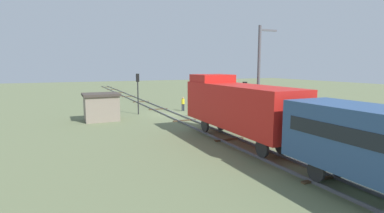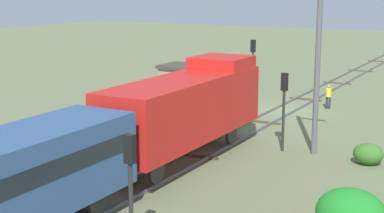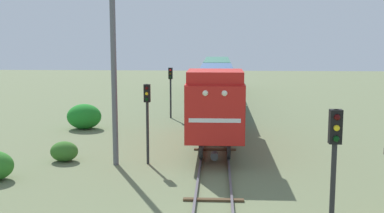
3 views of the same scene
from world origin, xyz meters
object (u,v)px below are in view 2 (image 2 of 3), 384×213
traffic_signal_near (253,59)px  relay_hut (186,83)px  catenary_mast (319,62)px  worker_near_track (329,95)px  traffic_signal_mid (284,97)px  traffic_signal_far (130,173)px  locomotive (187,106)px

traffic_signal_near → relay_hut: bearing=27.8°
catenary_mast → relay_hut: bearing=-34.9°
worker_near_track → relay_hut: 10.24m
traffic_signal_near → traffic_signal_mid: bearing=120.4°
traffic_signal_far → worker_near_track: size_ratio=2.36×
traffic_signal_mid → relay_hut: 14.21m
traffic_signal_near → worker_near_track: (-5.60, -0.33, -2.17)m
traffic_signal_mid → traffic_signal_far: size_ratio=1.02×
relay_hut → worker_near_track: bearing=-165.3°
locomotive → traffic_signal_mid: locomotive is taller
catenary_mast → worker_near_track: bearing=-76.8°
traffic_signal_far → relay_hut: (11.10, -22.88, -1.40)m
locomotive → catenary_mast: bearing=-139.8°
traffic_signal_near → traffic_signal_mid: traffic_signal_near is taller
worker_near_track → catenary_mast: (-2.66, 11.35, 3.73)m
worker_near_track → locomotive: bearing=-92.1°
traffic_signal_near → catenary_mast: catenary_mast is taller
traffic_signal_near → worker_near_track: size_ratio=2.69×
catenary_mast → traffic_signal_near: bearing=-53.2°
locomotive → relay_hut: locomotive is taller
worker_near_track → relay_hut: size_ratio=0.49×
traffic_signal_near → worker_near_track: bearing=-176.7°
traffic_signal_far → locomotive: bearing=-69.9°
catenary_mast → relay_hut: (12.56, -8.76, -3.34)m
traffic_signal_mid → catenary_mast: catenary_mast is taller
traffic_signal_far → traffic_signal_mid: bearing=-89.2°
locomotive → worker_near_track: 15.91m
traffic_signal_far → catenary_mast: size_ratio=0.45×
worker_near_track → traffic_signal_far: bearing=-80.6°
relay_hut → traffic_signal_far: bearing=115.9°
catenary_mast → locomotive: bearing=40.2°
traffic_signal_near → traffic_signal_far: 26.05m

